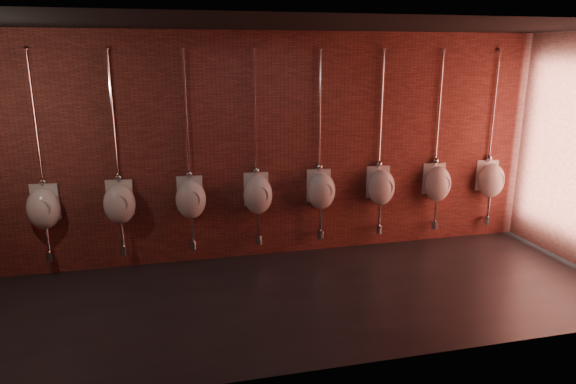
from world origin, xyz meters
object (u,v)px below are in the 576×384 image
Objects in this scene: urinal_3 at (191,198)px; urinal_7 at (437,183)px; urinal_5 at (321,190)px; urinal_8 at (491,180)px; urinal_2 at (119,203)px; urinal_4 at (258,194)px; urinal_6 at (381,186)px; urinal_1 at (44,208)px.

urinal_3 is 1.00× the size of urinal_7.
urinal_3 is at bearing 180.00° from urinal_5.
urinal_8 is (4.68, 0.00, 0.00)m from urinal_3.
urinal_3 is 1.00× the size of urinal_5.
urinal_5 is 1.00× the size of urinal_8.
urinal_4 is at bearing 0.00° from urinal_2.
urinal_2 is 3.75m from urinal_6.
urinal_7 is at bearing 0.00° from urinal_6.
urinal_6 is at bearing 0.00° from urinal_3.
urinal_1 is 1.00× the size of urinal_5.
urinal_1 is at bearing 180.00° from urinal_5.
urinal_2 is 5.62m from urinal_8.
urinal_7 is (5.62, 0.00, 0.00)m from urinal_1.
urinal_2 is 1.00× the size of urinal_5.
urinal_1 is at bearing 180.00° from urinal_8.
urinal_8 is (6.56, 0.00, 0.00)m from urinal_1.
urinal_2 is 1.00× the size of urinal_7.
urinal_4 is at bearing 180.00° from urinal_7.
urinal_3 is at bearing 180.00° from urinal_8.
urinal_7 is (1.87, 0.00, 0.00)m from urinal_5.
urinal_1 and urinal_7 have the same top height.
urinal_1 is 1.00× the size of urinal_6.
urinal_1 and urinal_6 have the same top height.
urinal_5 is 1.00× the size of urinal_7.
urinal_3 is 1.00× the size of urinal_8.
urinal_3 is 4.68m from urinal_8.
urinal_2 and urinal_7 have the same top height.
urinal_8 is (1.87, 0.00, 0.00)m from urinal_6.
urinal_7 is at bearing 0.00° from urinal_1.
urinal_3 is at bearing 180.00° from urinal_7.
urinal_8 is at bearing 0.00° from urinal_2.
urinal_1 is 0.94m from urinal_2.
urinal_1 and urinal_2 have the same top height.
urinal_7 is at bearing 0.00° from urinal_2.
urinal_8 is at bearing 0.00° from urinal_5.
urinal_3 is at bearing 0.00° from urinal_2.
urinal_2 is at bearing 180.00° from urinal_5.
urinal_2 is at bearing 180.00° from urinal_4.
urinal_3 and urinal_8 have the same top height.
urinal_2 is 1.00× the size of urinal_4.
urinal_4 is at bearing 180.00° from urinal_8.
urinal_8 is at bearing 0.00° from urinal_4.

